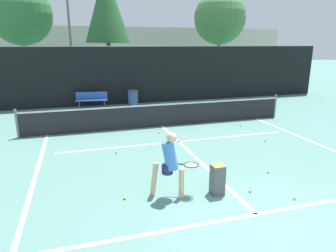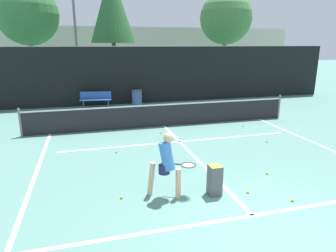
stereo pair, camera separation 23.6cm
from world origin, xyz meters
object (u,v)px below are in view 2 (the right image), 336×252
player_practicing (167,161)px  courtside_bench (96,99)px  trash_bin (137,98)px  parked_car (189,84)px  ball_hopper (215,179)px

player_practicing → courtside_bench: size_ratio=0.90×
trash_bin → parked_car: bearing=42.4°
ball_hopper → courtside_bench: size_ratio=0.42×
ball_hopper → trash_bin: (0.02, 10.67, 0.07)m
ball_hopper → parked_car: (4.49, 14.75, 0.19)m
player_practicing → trash_bin: (1.09, 10.45, -0.40)m
player_practicing → courtside_bench: 10.51m
parked_car → ball_hopper: bearing=-106.9°
trash_bin → parked_car: size_ratio=0.19×
player_practicing → parked_car: 15.57m
player_practicing → courtside_bench: (-1.15, 10.44, -0.37)m
player_practicing → parked_car: player_practicing is taller
ball_hopper → trash_bin: size_ratio=0.81×
player_practicing → trash_bin: size_ratio=1.72×
player_practicing → trash_bin: 10.52m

